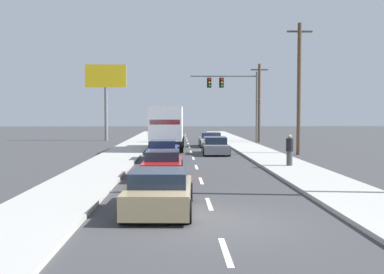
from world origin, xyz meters
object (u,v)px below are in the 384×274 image
Objects in this scene: car_red at (163,165)px; pedestrian_near_corner at (290,150)px; traffic_signal_mast at (230,90)px; roadside_billboard at (106,86)px; utility_pole_mid at (299,87)px; car_blue at (163,151)px; car_gray at (215,146)px; car_tan at (160,192)px; box_truck at (167,125)px; utility_pole_far at (259,102)px; car_white at (211,140)px.

car_red is 2.61× the size of pedestrian_near_corner.
roadside_billboard is (-12.96, 5.04, 0.69)m from traffic_signal_mast.
utility_pole_mid is 1.13× the size of roadside_billboard.
traffic_signal_mast is (6.04, 15.83, 4.72)m from car_blue.
car_gray is (3.65, 4.36, -0.01)m from car_blue.
utility_pole_mid is at bearing -7.88° from car_gray.
car_blue is 1.15× the size of car_tan.
roadside_billboard is (-7.00, 13.32, 3.99)m from box_truck.
car_red is at bearing 91.22° from car_tan.
utility_pole_mid reaches higher than pedestrian_near_corner.
traffic_signal_mast is at bearing 69.11° from car_blue.
utility_pole_far reaches higher than car_gray.
utility_pole_far is at bearing 48.05° from box_truck.
box_truck reaches higher than pedestrian_near_corner.
car_gray is 15.06m from utility_pole_far.
utility_pole_mid is 1.16× the size of utility_pole_far.
traffic_signal_mast is 13.92m from roadside_billboard.
car_blue is 0.50× the size of utility_pole_mid.
car_red is at bearing -153.92° from pedestrian_near_corner.
car_red is 0.62× the size of traffic_signal_mast.
box_truck reaches higher than car_blue.
pedestrian_near_corner is at bearing 26.08° from car_red.
roadside_billboard is 4.97× the size of pedestrian_near_corner.
traffic_signal_mast is at bearing 76.01° from car_red.
car_blue is at bearing 91.51° from car_tan.
pedestrian_near_corner is (6.87, -11.74, -1.04)m from box_truck.
car_blue is 0.57× the size of roadside_billboard.
car_white reaches higher than car_gray.
roadside_billboard is at bearing 158.73° from traffic_signal_mast.
car_white is (3.62, 19.25, 0.02)m from car_red.
car_blue is at bearing 91.80° from car_red.
utility_pole_mid is at bearing -74.12° from traffic_signal_mast.
pedestrian_near_corner is at bearing -79.00° from car_white.
box_truck is at bearing 138.15° from car_gray.
car_gray is 0.50× the size of utility_pole_mid.
car_gray is (3.26, 19.05, -0.00)m from car_tan.
box_truck is at bearing -125.73° from traffic_signal_mast.
car_red is 12.32m from car_gray.
roadside_billboard is at bearing 133.51° from utility_pole_mid.
pedestrian_near_corner is (3.30, -8.54, 0.40)m from car_gray.
utility_pole_far is at bearing 70.24° from car_red.
car_gray is 12.64m from traffic_signal_mast.
utility_pole_far is at bearing 90.86° from utility_pole_mid.
car_red is at bearing -89.43° from box_truck.
utility_pole_mid is at bearing -22.98° from box_truck.
car_gray is (3.57, -3.19, -1.44)m from box_truck.
box_truck is at bearing 120.33° from pedestrian_near_corner.
car_tan is at bearing -122.01° from pedestrian_near_corner.
car_gray is (-0.20, -7.42, -0.02)m from car_white.
pedestrian_near_corner is at bearing 57.99° from car_tan.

